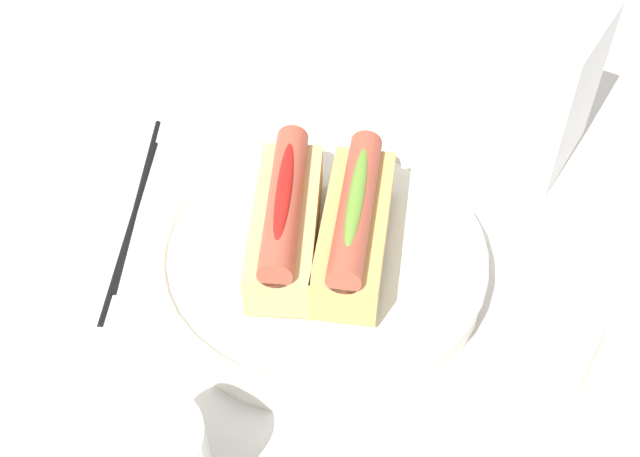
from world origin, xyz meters
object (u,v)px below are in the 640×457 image
object	(u,v)px
hotdog_back	(355,225)
napkin_box	(560,95)
hotdog_front	(285,219)
chopstick_far	(138,198)
serving_bowl	(320,259)
chopstick_near	(130,224)

from	to	relation	value
hotdog_back	napkin_box	size ratio (longest dim) A/B	1.05
hotdog_front	chopstick_far	bearing A→B (deg)	-96.55
hotdog_front	napkin_box	size ratio (longest dim) A/B	1.05
serving_bowl	napkin_box	world-z (taller)	napkin_box
hotdog_back	chopstick_near	bearing A→B (deg)	-81.95
napkin_box	hotdog_front	bearing A→B (deg)	-27.95
hotdog_front	napkin_box	world-z (taller)	napkin_box
napkin_box	chopstick_near	world-z (taller)	napkin_box
napkin_box	chopstick_far	size ratio (longest dim) A/B	0.68
hotdog_back	chopstick_near	world-z (taller)	hotdog_back
serving_bowl	napkin_box	size ratio (longest dim) A/B	1.83
hotdog_front	chopstick_near	xyz separation A→B (m)	(0.01, -0.15, -0.06)
napkin_box	chopstick_near	distance (m)	0.40
serving_bowl	chopstick_near	world-z (taller)	serving_bowl
hotdog_back	chopstick_far	distance (m)	0.22
chopstick_near	serving_bowl	bearing A→B (deg)	75.38
chopstick_near	chopstick_far	xyz separation A→B (m)	(-0.03, -0.01, 0.00)
serving_bowl	chopstick_near	distance (m)	0.18
hotdog_front	serving_bowl	bearing A→B (deg)	108.37
serving_bowl	hotdog_front	world-z (taller)	hotdog_front
hotdog_front	hotdog_back	bearing A→B (deg)	108.37
hotdog_back	hotdog_front	bearing A→B (deg)	-71.63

